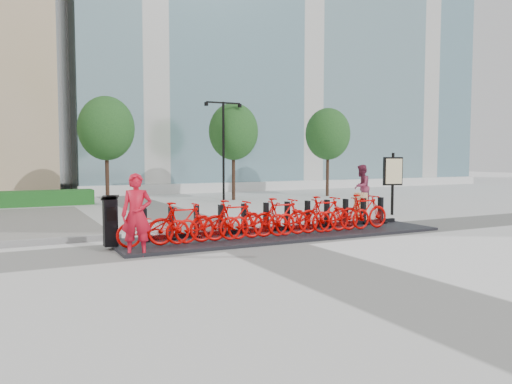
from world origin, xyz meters
name	(u,v)px	position (x,y,z in m)	size (l,w,h in m)	color
ground	(248,241)	(0.00, 0.00, 0.00)	(120.00, 120.00, 0.00)	silver
glass_building	(262,42)	(14.00, 26.00, 12.00)	(32.00, 16.00, 24.00)	teal
hedge_b	(25,199)	(-5.00, 13.20, 0.35)	(6.00, 1.20, 0.70)	#26652C
tree_1	(106,129)	(-1.50, 12.00, 3.59)	(2.60, 2.60, 5.10)	black
tree_2	(233,132)	(5.00, 12.00, 3.59)	(2.60, 2.60, 5.10)	black
tree_3	(328,134)	(11.00, 12.00, 3.59)	(2.60, 2.60, 5.10)	black
streetlamp	(223,140)	(4.00, 11.00, 3.13)	(2.00, 0.20, 5.00)	black
dock_pad	(284,235)	(1.30, 0.30, 0.04)	(9.60, 2.40, 0.08)	black
dock_rail_posts	(278,217)	(1.36, 0.77, 0.51)	(8.02, 0.50, 0.85)	black
bike_0	(154,227)	(-2.60, -0.05, 0.56)	(0.63, 1.82, 0.96)	#CF0200
bike_1	(182,223)	(-1.88, -0.05, 0.61)	(0.50, 1.77, 1.06)	#CF0200
bike_2	(209,223)	(-1.16, -0.05, 0.56)	(0.63, 1.82, 0.96)	#CF0200
bike_3	(234,220)	(-0.44, -0.05, 0.61)	(0.50, 1.77, 1.06)	#CF0200
bike_4	(258,220)	(0.28, -0.05, 0.56)	(0.63, 1.82, 0.96)	#CF0200
bike_5	(281,217)	(1.00, -0.05, 0.61)	(0.50, 1.77, 1.06)	#CF0200
bike_6	(303,217)	(1.72, -0.05, 0.56)	(0.63, 1.82, 0.96)	#CF0200
bike_7	(324,214)	(2.44, -0.05, 0.61)	(0.50, 1.77, 1.06)	#CF0200
bike_8	(344,214)	(3.16, -0.05, 0.56)	(0.63, 1.82, 0.96)	#CF0200
bike_9	(364,212)	(3.88, -0.05, 0.61)	(0.50, 1.77, 1.06)	#CF0200
kiosk	(110,221)	(-3.54, 0.43, 0.69)	(0.39, 0.33, 1.27)	black
worker_red	(137,215)	(-3.17, -0.72, 0.95)	(0.69, 0.45, 1.90)	red
pedestrian	(361,187)	(8.24, 5.48, 0.96)	(0.94, 0.73, 1.93)	maroon
construction_barrel	(361,206)	(5.77, 2.44, 0.48)	(0.50, 0.50, 0.96)	#E46600
map_sign	(393,174)	(7.70, 2.91, 1.61)	(0.80, 0.30, 2.43)	black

